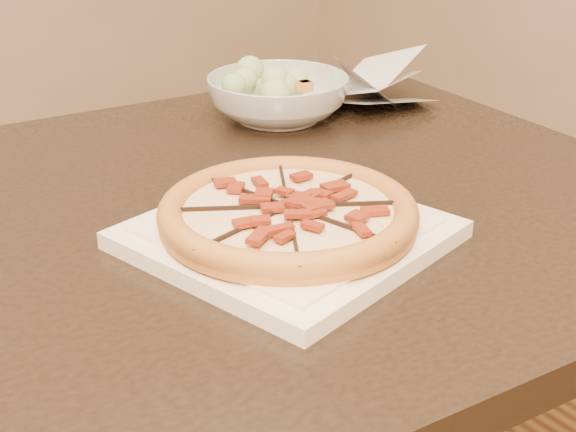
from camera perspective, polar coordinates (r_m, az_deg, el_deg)
name	(u,v)px	position (r m, az deg, el deg)	size (l,w,h in m)	color
dining_table	(126,318)	(0.92, -11.44, -7.15)	(1.36, 0.94, 0.75)	black
plate	(288,233)	(0.81, 0.00, -1.24)	(0.33, 0.33, 0.02)	white
pizza	(288,212)	(0.80, 0.00, 0.25)	(0.26, 0.26, 0.03)	#C97D3A
salad_bowl	(278,98)	(1.18, -0.71, 8.37)	(0.21, 0.21, 0.06)	silver
salad	(277,65)	(1.17, -0.80, 10.70)	(0.09, 0.10, 0.04)	#9EBD80
cling_film	(371,88)	(1.27, 5.95, 9.05)	(0.18, 0.14, 0.05)	white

